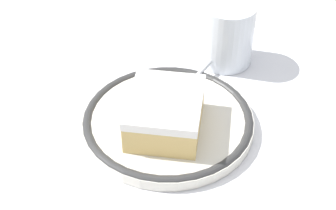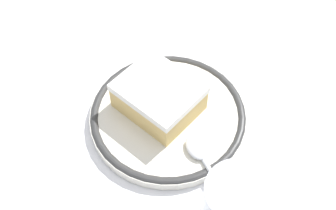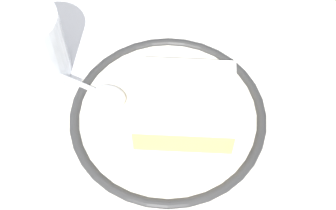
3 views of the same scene
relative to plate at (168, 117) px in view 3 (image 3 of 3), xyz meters
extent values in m
plane|color=#B7B2A8|center=(-0.03, -0.01, -0.01)|extent=(2.40, 2.40, 0.00)
cube|color=white|center=(-0.03, -0.01, -0.01)|extent=(0.45, 0.40, 0.00)
cylinder|color=silver|center=(0.00, 0.00, 0.00)|extent=(0.21, 0.21, 0.01)
torus|color=#333333|center=(0.00, 0.00, 0.00)|extent=(0.21, 0.21, 0.01)
cube|color=#DBB76B|center=(0.01, 0.01, 0.02)|extent=(0.12, 0.13, 0.03)
cube|color=white|center=(0.01, 0.01, 0.04)|extent=(0.13, 0.13, 0.01)
ellipsoid|color=silver|center=(-0.05, -0.04, 0.01)|extent=(0.04, 0.04, 0.01)
cylinder|color=silver|center=(-0.11, -0.07, 0.01)|extent=(0.09, 0.05, 0.01)
cylinder|color=silver|center=(-0.14, -0.08, 0.04)|extent=(0.07, 0.07, 0.09)
cylinder|color=#B7722D|center=(-0.14, -0.08, 0.00)|extent=(0.06, 0.06, 0.03)
camera|label=1|loc=(0.21, 0.39, 0.41)|focal=53.01mm
camera|label=2|loc=(-0.34, -0.03, 0.49)|focal=48.19mm
camera|label=3|loc=(0.22, -0.15, 0.46)|focal=54.14mm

